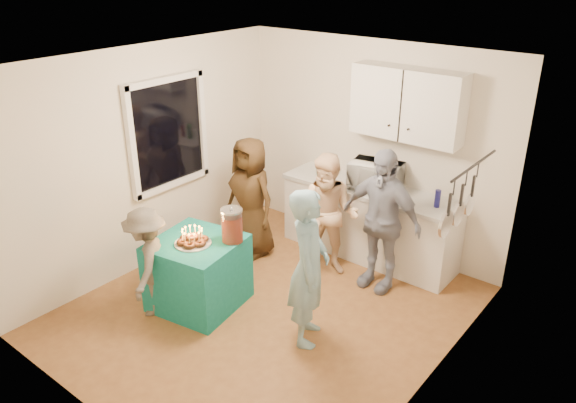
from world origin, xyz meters
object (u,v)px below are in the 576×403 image
Objects in this scene: woman_back_left at (251,197)px; woman_back_right at (381,220)px; microwave at (375,176)px; party_table at (198,273)px; punch_jar at (232,226)px; counter at (369,224)px; child_near_left at (148,262)px; woman_back_center at (329,215)px; man_birthday at (309,268)px.

woman_back_right reaches higher than woman_back_left.
woman_back_left is at bearing -155.78° from microwave.
party_table is 2.50× the size of punch_jar.
counter is 1.49m from woman_back_left.
microwave reaches higher than party_table.
child_near_left is at bearing -124.97° from party_table.
punch_jar is at bearing -107.50° from counter.
party_table is at bearing -124.32° from microwave.
woman_back_right is at bearing 49.27° from party_table.
woman_back_center is at bearing -168.63° from woman_back_right.
child_near_left is at bearing -131.60° from punch_jar.
man_birthday is (0.97, 0.01, -0.14)m from punch_jar.
microwave is 2.35m from party_table.
child_near_left is at bearing -126.32° from microwave.
woman_back_left is 1.66m from woman_back_right.
microwave is 1.75× the size of punch_jar.
counter is 2.59× the size of party_table.
punch_jar is (0.30, 0.25, 0.55)m from party_table.
punch_jar is at bearing 39.75° from party_table.
woman_back_left is (-1.18, -0.85, 0.33)m from counter.
woman_back_center is at bearing -105.55° from counter.
woman_back_right reaches higher than woman_back_center.
party_table is 1.62m from woman_back_center.
microwave is (0.05, 0.00, 0.64)m from counter.
man_birthday is 1.85m from woman_back_left.
counter is 1.51× the size of woman_back_center.
punch_jar is 1.15m from woman_back_left.
child_near_left reaches higher than party_table.
man_birthday is at bearing -89.17° from microwave.
microwave is at bearing 115.42° from child_near_left.
woman_back_left reaches higher than punch_jar.
party_table is at bearing -140.25° from punch_jar.
woman_back_center is 2.08m from child_near_left.
woman_back_center reaches higher than child_near_left.
microwave is 0.36× the size of woman_back_right.
man_birthday is 1.09× the size of woman_back_center.
woman_back_right reaches higher than punch_jar.
party_table is (-0.87, -2.05, -0.05)m from counter.
woman_back_right is at bearing 51.50° from punch_jar.
woman_back_right is at bearing 101.81° from child_near_left.
man_birthday is at bearing 11.50° from party_table.
man_birthday is (0.40, -1.79, 0.36)m from counter.
microwave is 0.50× the size of child_near_left.
man_birthday reaches higher than punch_jar.
microwave is 1.85m from man_birthday.
counter is at bearing 67.14° from party_table.
man_birthday is 1.70m from child_near_left.
woman_back_left reaches higher than party_table.
woman_back_left reaches higher than counter.
child_near_left is (-1.15, -2.46, 0.16)m from counter.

